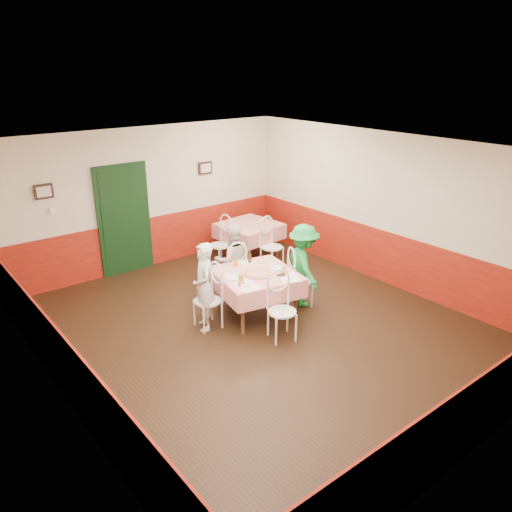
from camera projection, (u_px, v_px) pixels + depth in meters
floor at (260, 328)px, 7.87m from camera, size 7.00×7.00×0.00m
ceiling at (261, 149)px, 6.85m from camera, size 7.00×7.00×0.00m
back_wall at (150, 198)px, 9.91m from camera, size 6.00×0.10×2.80m
front_wall at (488, 342)px, 4.81m from camera, size 6.00×0.10×2.80m
left_wall at (54, 301)px, 5.62m from camera, size 0.10×7.00×2.80m
right_wall at (388, 210)px, 9.10m from camera, size 0.10×7.00×2.80m
wainscot_back at (154, 241)px, 10.23m from camera, size 6.00×0.03×1.00m
wainscot_front at (472, 417)px, 5.14m from camera, size 6.00×0.03×1.00m
wainscot_left at (66, 369)px, 5.95m from camera, size 0.03×7.00×1.00m
wainscot_right at (383, 256)px, 9.42m from camera, size 0.03×7.00×1.00m
door at (124, 221)px, 9.66m from camera, size 0.96×0.06×2.10m
picture_left at (44, 191)px, 8.56m from camera, size 0.32×0.03×0.26m
picture_right at (205, 168)px, 10.47m from camera, size 0.32×0.03×0.26m
thermostat at (53, 210)px, 8.74m from camera, size 0.10×0.03×0.10m
main_table at (256, 294)px, 8.15m from camera, size 1.43×1.43×0.77m
second_table at (249, 241)px, 10.59m from camera, size 1.22×1.22×0.77m
chair_left at (208, 301)px, 7.76m from camera, size 0.45×0.45×0.90m
chair_right at (300, 281)px, 8.49m from camera, size 0.55×0.55×0.90m
chair_far at (234, 272)px, 8.83m from camera, size 0.52×0.52×0.90m
chair_near at (282, 312)px, 7.42m from camera, size 0.53×0.53×0.90m
chair_second_a at (220, 245)px, 10.13m from camera, size 0.46×0.46×0.90m
chair_second_b at (272, 247)px, 10.02m from camera, size 0.46×0.46×0.90m
pizza at (258, 273)px, 7.96m from camera, size 0.51×0.51×0.03m
plate_left at (233, 277)px, 7.84m from camera, size 0.29×0.29×0.01m
plate_right at (278, 268)px, 8.18m from camera, size 0.29×0.29×0.01m
plate_far at (245, 263)px, 8.38m from camera, size 0.29×0.29×0.01m
glass_a at (241, 279)px, 7.61m from camera, size 0.09×0.09×0.14m
glass_b at (284, 270)px, 7.95m from camera, size 0.08×0.08×0.12m
glass_c at (236, 263)px, 8.25m from camera, size 0.08×0.08×0.13m
beer_bottle at (250, 257)px, 8.37m from camera, size 0.07×0.07×0.21m
shaker_a at (244, 285)px, 7.48m from camera, size 0.04×0.04×0.09m
shaker_b at (249, 286)px, 7.44m from camera, size 0.04×0.04×0.09m
shaker_c at (240, 284)px, 7.49m from camera, size 0.04×0.04×0.09m
menu_left at (246, 286)px, 7.55m from camera, size 0.32×0.42×0.00m
menu_right at (289, 277)px, 7.84m from camera, size 0.43×0.49×0.00m
wallet at (281, 275)px, 7.90m from camera, size 0.13×0.11×0.02m
diner_left at (204, 287)px, 7.65m from camera, size 0.51×0.60×1.41m
diner_far at (233, 260)px, 8.80m from camera, size 0.78×0.70×1.32m
diner_right at (303, 266)px, 8.41m from camera, size 0.82×1.05×1.43m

